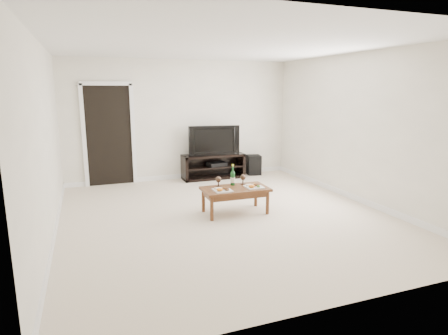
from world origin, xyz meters
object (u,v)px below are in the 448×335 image
television (213,140)px  coffee_table (235,200)px  media_console (213,166)px  subwoofer (254,165)px

television → coffee_table: television is taller
television → coffee_table: size_ratio=1.07×
media_console → television: bearing=0.0°
subwoofer → coffee_table: (-1.47, -2.47, -0.02)m
media_console → subwoofer: bearing=2.8°
coffee_table → subwoofer: bearing=59.2°
coffee_table → media_console: bearing=79.5°
media_console → coffee_table: 2.46m
media_console → television: television is taller
television → subwoofer: 1.21m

